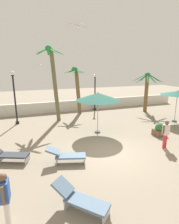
# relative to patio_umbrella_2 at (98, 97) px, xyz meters

# --- Properties ---
(ground_plane) EXTENTS (56.00, 56.00, 0.00)m
(ground_plane) POSITION_rel_patio_umbrella_2_xyz_m (-0.45, -3.00, -2.49)
(ground_plane) COLOR gray
(boundary_wall) EXTENTS (25.20, 0.30, 1.06)m
(boundary_wall) POSITION_rel_patio_umbrella_2_xyz_m (-0.45, 6.68, -1.96)
(boundary_wall) COLOR silver
(boundary_wall) RESTS_ON ground_plane
(patio_umbrella_2) EXTENTS (2.92, 2.92, 2.79)m
(patio_umbrella_2) POSITION_rel_patio_umbrella_2_xyz_m (0.00, 0.00, 0.00)
(patio_umbrella_2) COLOR #333338
(patio_umbrella_2) RESTS_ON ground_plane
(patio_umbrella_3) EXTENTS (2.64, 2.64, 2.60)m
(patio_umbrella_3) POSITION_rel_patio_umbrella_2_xyz_m (6.91, 0.15, -0.12)
(patio_umbrella_3) COLOR #333338
(patio_umbrella_3) RESTS_ON ground_plane
(palm_tree_0) EXTENTS (2.89, 2.89, 3.87)m
(palm_tree_0) POSITION_rel_patio_umbrella_2_xyz_m (6.75, 3.85, 0.01)
(palm_tree_0) COLOR brown
(palm_tree_0) RESTS_ON ground_plane
(palm_tree_1) EXTENTS (2.28, 2.35, 5.99)m
(palm_tree_1) POSITION_rel_patio_umbrella_2_xyz_m (-2.26, 3.78, 1.11)
(palm_tree_1) COLOR brown
(palm_tree_1) RESTS_ON ground_plane
(palm_tree_2) EXTENTS (2.00, 1.92, 4.42)m
(palm_tree_2) POSITION_rel_patio_umbrella_2_xyz_m (0.14, 5.47, 0.24)
(palm_tree_2) COLOR brown
(palm_tree_2) RESTS_ON ground_plane
(lamp_post_1) EXTENTS (0.29, 0.29, 3.62)m
(lamp_post_1) POSITION_rel_patio_umbrella_2_xyz_m (2.22, 6.12, -0.57)
(lamp_post_1) COLOR black
(lamp_post_1) RESTS_ON ground_plane
(lamp_post_2) EXTENTS (0.33, 0.33, 4.09)m
(lamp_post_2) POSITION_rel_patio_umbrella_2_xyz_m (-5.25, 3.94, -0.14)
(lamp_post_2) COLOR black
(lamp_post_2) RESTS_ON ground_plane
(lounge_chair_0) EXTENTS (1.92, 1.05, 0.81)m
(lounge_chair_0) POSITION_rel_patio_umbrella_2_xyz_m (-2.93, -3.23, -2.09)
(lounge_chair_0) COLOR #B7B7BC
(lounge_chair_0) RESTS_ON ground_plane
(lounge_chair_1) EXTENTS (1.95, 1.23, 0.84)m
(lounge_chair_1) POSITION_rel_patio_umbrella_2_xyz_m (-5.47, -2.21, -2.10)
(lounge_chair_1) COLOR #B7B7BC
(lounge_chair_1) RESTS_ON ground_plane
(lounge_chair_2) EXTENTS (1.68, 1.74, 0.83)m
(lounge_chair_2) POSITION_rel_patio_umbrella_2_xyz_m (-3.15, -6.20, -2.09)
(lounge_chair_2) COLOR #B7B7BC
(lounge_chair_2) RESTS_ON ground_plane
(guest_1) EXTENTS (0.55, 0.31, 1.59)m
(guest_1) POSITION_rel_patio_umbrella_2_xyz_m (2.56, -3.53, -1.53)
(guest_1) COLOR #D8333F
(guest_1) RESTS_ON ground_plane
(guest_2) EXTENTS (0.26, 0.56, 1.68)m
(guest_2) POSITION_rel_patio_umbrella_2_xyz_m (-5.24, -6.06, -1.47)
(guest_2) COLOR silver
(guest_2) RESTS_ON ground_plane
(seagull_0) EXTENTS (1.12, 0.72, 0.14)m
(seagull_0) POSITION_rel_patio_umbrella_2_xyz_m (-1.86, -2.09, 3.76)
(seagull_0) COLOR white
(seagull_1) EXTENTS (0.41, 1.21, 0.14)m
(seagull_1) POSITION_rel_patio_umbrella_2_xyz_m (-3.30, 2.90, 2.01)
(seagull_1) COLOR white
(planter) EXTENTS (0.70, 0.70, 0.85)m
(planter) POSITION_rel_patio_umbrella_2_xyz_m (3.61, -1.91, -2.11)
(planter) COLOR brown
(planter) RESTS_ON ground_plane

